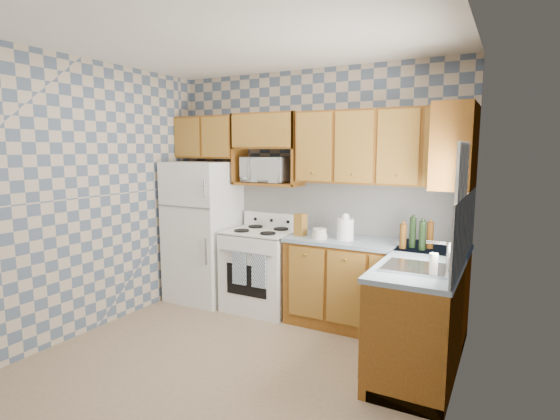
% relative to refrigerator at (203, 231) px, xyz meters
% --- Properties ---
extents(floor, '(3.40, 3.40, 0.00)m').
position_rel_refrigerator_xyz_m(floor, '(1.27, -1.25, -0.84)').
color(floor, '#856B51').
rests_on(floor, ground).
extents(back_wall, '(3.40, 0.02, 2.70)m').
position_rel_refrigerator_xyz_m(back_wall, '(1.27, 0.35, 0.51)').
color(back_wall, slate).
rests_on(back_wall, ground).
extents(right_wall, '(0.02, 3.20, 2.70)m').
position_rel_refrigerator_xyz_m(right_wall, '(2.97, -1.25, 0.51)').
color(right_wall, slate).
rests_on(right_wall, ground).
extents(backsplash_back, '(2.60, 0.02, 0.56)m').
position_rel_refrigerator_xyz_m(backsplash_back, '(1.68, 0.34, 0.36)').
color(backsplash_back, white).
rests_on(backsplash_back, back_wall).
extents(backsplash_right, '(0.02, 1.60, 0.56)m').
position_rel_refrigerator_xyz_m(backsplash_right, '(2.96, -0.45, 0.36)').
color(backsplash_right, white).
rests_on(backsplash_right, right_wall).
extents(refrigerator, '(0.75, 0.70, 1.68)m').
position_rel_refrigerator_xyz_m(refrigerator, '(0.00, 0.00, 0.00)').
color(refrigerator, white).
rests_on(refrigerator, floor).
extents(stove_body, '(0.76, 0.65, 0.90)m').
position_rel_refrigerator_xyz_m(stove_body, '(0.80, 0.03, -0.39)').
color(stove_body, white).
rests_on(stove_body, floor).
extents(cooktop, '(0.76, 0.65, 0.02)m').
position_rel_refrigerator_xyz_m(cooktop, '(0.80, 0.03, 0.07)').
color(cooktop, silver).
rests_on(cooktop, stove_body).
extents(backguard, '(0.76, 0.08, 0.17)m').
position_rel_refrigerator_xyz_m(backguard, '(0.80, 0.30, 0.16)').
color(backguard, white).
rests_on(backguard, cooktop).
extents(dish_towel_left, '(0.17, 0.02, 0.36)m').
position_rel_refrigerator_xyz_m(dish_towel_left, '(0.73, -0.32, -0.29)').
color(dish_towel_left, navy).
rests_on(dish_towel_left, stove_body).
extents(dish_towel_right, '(0.17, 0.02, 0.36)m').
position_rel_refrigerator_xyz_m(dish_towel_right, '(0.97, -0.32, -0.29)').
color(dish_towel_right, navy).
rests_on(dish_towel_right, stove_body).
extents(base_cabinets_back, '(1.75, 0.60, 0.88)m').
position_rel_refrigerator_xyz_m(base_cabinets_back, '(2.10, 0.05, -0.40)').
color(base_cabinets_back, '#6A380D').
rests_on(base_cabinets_back, floor).
extents(base_cabinets_right, '(0.60, 1.60, 0.88)m').
position_rel_refrigerator_xyz_m(base_cabinets_right, '(2.67, -0.45, -0.40)').
color(base_cabinets_right, '#6A380D').
rests_on(base_cabinets_right, floor).
extents(countertop_back, '(1.77, 0.63, 0.04)m').
position_rel_refrigerator_xyz_m(countertop_back, '(2.10, 0.05, 0.06)').
color(countertop_back, slate).
rests_on(countertop_back, base_cabinets_back).
extents(countertop_right, '(0.63, 1.60, 0.04)m').
position_rel_refrigerator_xyz_m(countertop_right, '(2.67, -0.45, 0.06)').
color(countertop_right, slate).
rests_on(countertop_right, base_cabinets_right).
extents(upper_cabinets_back, '(1.75, 0.33, 0.74)m').
position_rel_refrigerator_xyz_m(upper_cabinets_back, '(2.10, 0.19, 1.01)').
color(upper_cabinets_back, '#6A380D').
rests_on(upper_cabinets_back, back_wall).
extents(upper_cabinets_fridge, '(0.82, 0.33, 0.50)m').
position_rel_refrigerator_xyz_m(upper_cabinets_fridge, '(-0.02, 0.19, 1.13)').
color(upper_cabinets_fridge, '#6A380D').
rests_on(upper_cabinets_fridge, back_wall).
extents(upper_cabinets_right, '(0.33, 0.70, 0.74)m').
position_rel_refrigerator_xyz_m(upper_cabinets_right, '(2.81, 0.00, 1.01)').
color(upper_cabinets_right, '#6A380D').
rests_on(upper_cabinets_right, right_wall).
extents(microwave_shelf, '(0.80, 0.33, 0.03)m').
position_rel_refrigerator_xyz_m(microwave_shelf, '(0.80, 0.19, 0.60)').
color(microwave_shelf, '#6A380D').
rests_on(microwave_shelf, back_wall).
extents(microwave, '(0.54, 0.38, 0.29)m').
position_rel_refrigerator_xyz_m(microwave, '(0.77, 0.21, 0.76)').
color(microwave, white).
rests_on(microwave, microwave_shelf).
extents(sink, '(0.48, 0.40, 0.03)m').
position_rel_refrigerator_xyz_m(sink, '(2.67, -0.80, 0.09)').
color(sink, '#B7B7BC').
rests_on(sink, countertop_right).
extents(window, '(0.02, 0.66, 0.86)m').
position_rel_refrigerator_xyz_m(window, '(2.96, -0.80, 0.61)').
color(window, white).
rests_on(window, right_wall).
extents(bottle_0, '(0.06, 0.06, 0.28)m').
position_rel_refrigerator_xyz_m(bottle_0, '(2.49, -0.06, 0.22)').
color(bottle_0, black).
rests_on(bottle_0, countertop_back).
extents(bottle_1, '(0.06, 0.06, 0.26)m').
position_rel_refrigerator_xyz_m(bottle_1, '(2.59, -0.12, 0.21)').
color(bottle_1, black).
rests_on(bottle_1, countertop_back).
extents(bottle_2, '(0.06, 0.06, 0.24)m').
position_rel_refrigerator_xyz_m(bottle_2, '(2.64, -0.02, 0.20)').
color(bottle_2, '#4C2D0E').
rests_on(bottle_2, countertop_back).
extents(bottle_3, '(0.06, 0.06, 0.23)m').
position_rel_refrigerator_xyz_m(bottle_3, '(2.42, -0.14, 0.19)').
color(bottle_3, '#4C2D0E').
rests_on(bottle_3, countertop_back).
extents(knife_block, '(0.12, 0.12, 0.23)m').
position_rel_refrigerator_xyz_m(knife_block, '(1.32, -0.04, 0.20)').
color(knife_block, brown).
rests_on(knife_block, countertop_back).
extents(electric_kettle, '(0.17, 0.17, 0.21)m').
position_rel_refrigerator_xyz_m(electric_kettle, '(1.82, -0.03, 0.19)').
color(electric_kettle, white).
rests_on(electric_kettle, countertop_back).
extents(food_containers, '(0.16, 0.16, 0.11)m').
position_rel_refrigerator_xyz_m(food_containers, '(1.57, -0.10, 0.13)').
color(food_containers, beige).
rests_on(food_containers, countertop_back).
extents(soap_bottle, '(0.06, 0.06, 0.17)m').
position_rel_refrigerator_xyz_m(soap_bottle, '(2.82, -0.95, 0.17)').
color(soap_bottle, beige).
rests_on(soap_bottle, countertop_right).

